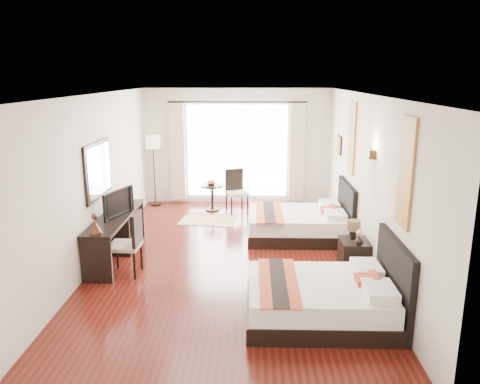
{
  "coord_description": "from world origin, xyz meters",
  "views": [
    {
      "loc": [
        0.37,
        -7.57,
        3.1
      ],
      "look_at": [
        0.16,
        0.43,
        1.09
      ],
      "focal_mm": 35.0,
      "sensor_mm": 36.0,
      "label": 1
    }
  ],
  "objects_px": {
    "desk_chair": "(127,255)",
    "window_chair": "(237,199)",
    "console_desk": "(116,236)",
    "nightstand": "(354,256)",
    "table_lamp": "(354,227)",
    "television": "(115,203)",
    "floor_lamp": "(153,147)",
    "bed_near": "(326,298)",
    "vase": "(359,242)",
    "fruit_bowl": "(211,184)",
    "bed_far": "(301,223)",
    "side_table": "(212,198)"
  },
  "relations": [
    {
      "from": "television",
      "to": "floor_lamp",
      "type": "bearing_deg",
      "value": 20.39
    },
    {
      "from": "bed_near",
      "to": "vase",
      "type": "height_order",
      "value": "bed_near"
    },
    {
      "from": "bed_far",
      "to": "nightstand",
      "type": "bearing_deg",
      "value": -67.07
    },
    {
      "from": "vase",
      "to": "floor_lamp",
      "type": "height_order",
      "value": "floor_lamp"
    },
    {
      "from": "bed_near",
      "to": "bed_far",
      "type": "xyz_separation_m",
      "value": [
        -0.01,
        3.17,
        0.0
      ]
    },
    {
      "from": "bed_near",
      "to": "nightstand",
      "type": "distance_m",
      "value": 1.67
    },
    {
      "from": "side_table",
      "to": "vase",
      "type": "bearing_deg",
      "value": -54.37
    },
    {
      "from": "television",
      "to": "floor_lamp",
      "type": "height_order",
      "value": "floor_lamp"
    },
    {
      "from": "bed_far",
      "to": "vase",
      "type": "relative_size",
      "value": 14.19
    },
    {
      "from": "nightstand",
      "to": "table_lamp",
      "type": "xyz_separation_m",
      "value": [
        -0.02,
        0.05,
        0.47
      ]
    },
    {
      "from": "vase",
      "to": "fruit_bowl",
      "type": "height_order",
      "value": "fruit_bowl"
    },
    {
      "from": "bed_far",
      "to": "fruit_bowl",
      "type": "distance_m",
      "value": 2.66
    },
    {
      "from": "bed_far",
      "to": "television",
      "type": "distance_m",
      "value": 3.56
    },
    {
      "from": "bed_far",
      "to": "floor_lamp",
      "type": "relative_size",
      "value": 1.14
    },
    {
      "from": "bed_far",
      "to": "window_chair",
      "type": "relative_size",
      "value": 1.96
    },
    {
      "from": "console_desk",
      "to": "floor_lamp",
      "type": "height_order",
      "value": "floor_lamp"
    },
    {
      "from": "nightstand",
      "to": "bed_far",
      "type": "bearing_deg",
      "value": 112.93
    },
    {
      "from": "television",
      "to": "fruit_bowl",
      "type": "distance_m",
      "value": 3.28
    },
    {
      "from": "desk_chair",
      "to": "window_chair",
      "type": "relative_size",
      "value": 1.03
    },
    {
      "from": "console_desk",
      "to": "television",
      "type": "height_order",
      "value": "television"
    },
    {
      "from": "console_desk",
      "to": "window_chair",
      "type": "relative_size",
      "value": 2.22
    },
    {
      "from": "floor_lamp",
      "to": "bed_near",
      "type": "bearing_deg",
      "value": -58.36
    },
    {
      "from": "desk_chair",
      "to": "floor_lamp",
      "type": "relative_size",
      "value": 0.6
    },
    {
      "from": "console_desk",
      "to": "window_chair",
      "type": "height_order",
      "value": "window_chair"
    },
    {
      "from": "bed_near",
      "to": "bed_far",
      "type": "relative_size",
      "value": 0.99
    },
    {
      "from": "side_table",
      "to": "television",
      "type": "bearing_deg",
      "value": -115.37
    },
    {
      "from": "console_desk",
      "to": "television",
      "type": "relative_size",
      "value": 2.71
    },
    {
      "from": "side_table",
      "to": "window_chair",
      "type": "xyz_separation_m",
      "value": [
        0.58,
        -0.14,
        -0.0
      ]
    },
    {
      "from": "bed_far",
      "to": "desk_chair",
      "type": "height_order",
      "value": "bed_far"
    },
    {
      "from": "table_lamp",
      "to": "nightstand",
      "type": "bearing_deg",
      "value": -67.77
    },
    {
      "from": "table_lamp",
      "to": "television",
      "type": "relative_size",
      "value": 0.42
    },
    {
      "from": "side_table",
      "to": "desk_chair",
      "type": "bearing_deg",
      "value": -106.01
    },
    {
      "from": "vase",
      "to": "television",
      "type": "bearing_deg",
      "value": 170.44
    },
    {
      "from": "television",
      "to": "window_chair",
      "type": "height_order",
      "value": "television"
    },
    {
      "from": "vase",
      "to": "side_table",
      "type": "relative_size",
      "value": 0.22
    },
    {
      "from": "console_desk",
      "to": "fruit_bowl",
      "type": "distance_m",
      "value": 3.26
    },
    {
      "from": "vase",
      "to": "console_desk",
      "type": "height_order",
      "value": "console_desk"
    },
    {
      "from": "bed_far",
      "to": "console_desk",
      "type": "height_order",
      "value": "bed_far"
    },
    {
      "from": "table_lamp",
      "to": "window_chair",
      "type": "height_order",
      "value": "window_chair"
    },
    {
      "from": "vase",
      "to": "fruit_bowl",
      "type": "relative_size",
      "value": 0.62
    },
    {
      "from": "vase",
      "to": "bed_near",
      "type": "bearing_deg",
      "value": -117.87
    },
    {
      "from": "console_desk",
      "to": "floor_lamp",
      "type": "distance_m",
      "value": 3.54
    },
    {
      "from": "bed_far",
      "to": "bed_near",
      "type": "bearing_deg",
      "value": -89.85
    },
    {
      "from": "bed_near",
      "to": "table_lamp",
      "type": "height_order",
      "value": "bed_near"
    },
    {
      "from": "bed_near",
      "to": "desk_chair",
      "type": "xyz_separation_m",
      "value": [
        -2.95,
        1.32,
        0.03
      ]
    },
    {
      "from": "console_desk",
      "to": "nightstand",
      "type": "bearing_deg",
      "value": -7.29
    },
    {
      "from": "nightstand",
      "to": "table_lamp",
      "type": "distance_m",
      "value": 0.47
    },
    {
      "from": "bed_near",
      "to": "console_desk",
      "type": "distance_m",
      "value": 3.9
    },
    {
      "from": "bed_near",
      "to": "desk_chair",
      "type": "distance_m",
      "value": 3.24
    },
    {
      "from": "table_lamp",
      "to": "window_chair",
      "type": "relative_size",
      "value": 0.34
    }
  ]
}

